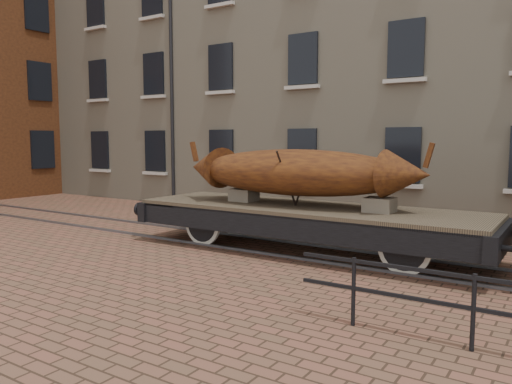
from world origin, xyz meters
The scene contains 5 objects.
ground centered at (0.00, 0.00, 0.00)m, with size 90.00×90.00×0.00m, color brown.
warehouse_cream centered at (3.00, 9.99, 7.00)m, with size 40.00×10.19×14.00m.
rail_track centered at (0.00, 0.00, 0.03)m, with size 30.00×1.52×0.06m.
flatcar_wagon centered at (0.25, 0.00, 0.89)m, with size 9.43×2.56×1.42m.
iron_boat centered at (-0.03, 0.00, 1.90)m, with size 6.29×1.91×1.52m.
Camera 1 is at (5.64, -10.38, 2.67)m, focal length 35.00 mm.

